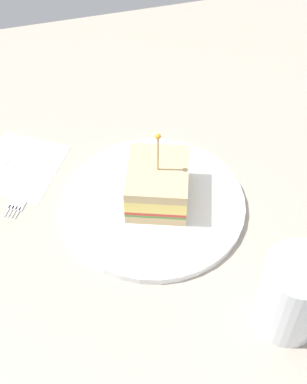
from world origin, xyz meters
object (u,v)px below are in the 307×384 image
sandwich_half_center (158,184)px  drink_glass (292,296)px  plate (154,204)px  napkin (21,167)px  fork (24,191)px

sandwich_half_center → drink_glass: sandwich_half_center is taller
sandwich_half_center → plate: bearing=39.4°
drink_glass → napkin: 42.31cm
napkin → drink_glass: bearing=130.0°
drink_glass → fork: drink_glass is taller
plate → sandwich_half_center: sandwich_half_center is taller
plate → sandwich_half_center: bearing=-140.6°
drink_glass → napkin: bearing=-50.0°
drink_glass → plate: bearing=-62.6°
napkin → fork: fork is taller
drink_glass → sandwich_half_center: bearing=-64.9°
drink_glass → fork: size_ratio=0.91×
sandwich_half_center → fork: 18.92cm
napkin → sandwich_half_center: bearing=146.3°
plate → napkin: 20.55cm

